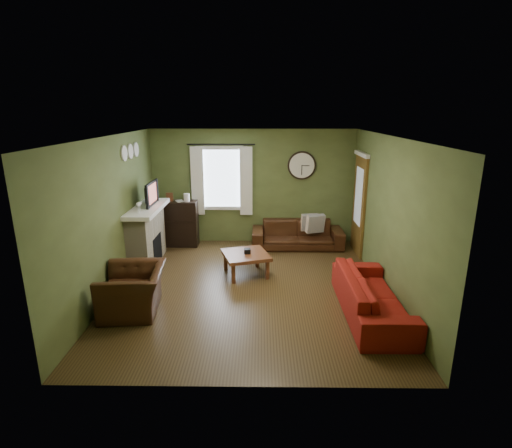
{
  "coord_description": "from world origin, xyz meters",
  "views": [
    {
      "loc": [
        0.19,
        -6.41,
        3.01
      ],
      "look_at": [
        0.1,
        0.4,
        1.05
      ],
      "focal_mm": 28.0,
      "sensor_mm": 36.0,
      "label": 1
    }
  ],
  "objects_px": {
    "sofa_brown": "(297,234)",
    "coffee_table": "(246,264)",
    "bookshelf": "(178,224)",
    "sofa_red": "(372,296)",
    "armchair": "(133,290)"
  },
  "relations": [
    {
      "from": "sofa_brown",
      "to": "coffee_table",
      "type": "bearing_deg",
      "value": -124.6
    },
    {
      "from": "sofa_red",
      "to": "armchair",
      "type": "relative_size",
      "value": 2.02
    },
    {
      "from": "sofa_brown",
      "to": "sofa_red",
      "type": "height_order",
      "value": "sofa_red"
    },
    {
      "from": "bookshelf",
      "to": "sofa_red",
      "type": "bearing_deg",
      "value": -41.74
    },
    {
      "from": "bookshelf",
      "to": "sofa_brown",
      "type": "relative_size",
      "value": 0.51
    },
    {
      "from": "sofa_brown",
      "to": "coffee_table",
      "type": "xyz_separation_m",
      "value": [
        -1.1,
        -1.6,
        -0.08
      ]
    },
    {
      "from": "sofa_brown",
      "to": "armchair",
      "type": "xyz_separation_m",
      "value": [
        -2.78,
        -3.03,
        0.05
      ]
    },
    {
      "from": "bookshelf",
      "to": "sofa_brown",
      "type": "height_order",
      "value": "bookshelf"
    },
    {
      "from": "sofa_brown",
      "to": "sofa_red",
      "type": "bearing_deg",
      "value": -74.54
    },
    {
      "from": "bookshelf",
      "to": "armchair",
      "type": "xyz_separation_m",
      "value": [
        -0.08,
        -3.1,
        -0.18
      ]
    },
    {
      "from": "bookshelf",
      "to": "sofa_red",
      "type": "height_order",
      "value": "bookshelf"
    },
    {
      "from": "sofa_red",
      "to": "armchair",
      "type": "xyz_separation_m",
      "value": [
        -3.63,
        0.07,
        0.03
      ]
    },
    {
      "from": "bookshelf",
      "to": "coffee_table",
      "type": "xyz_separation_m",
      "value": [
        1.59,
        -1.67,
        -0.31
      ]
    },
    {
      "from": "sofa_red",
      "to": "coffee_table",
      "type": "distance_m",
      "value": 2.47
    },
    {
      "from": "coffee_table",
      "to": "sofa_brown",
      "type": "bearing_deg",
      "value": 55.4
    }
  ]
}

